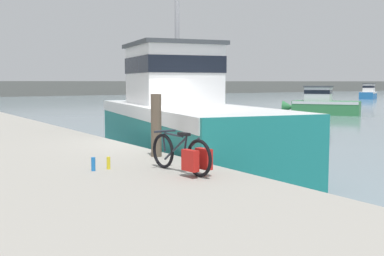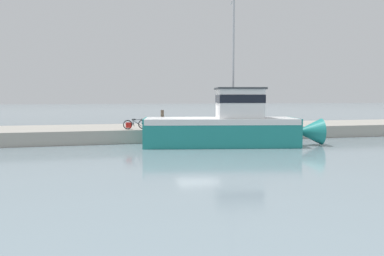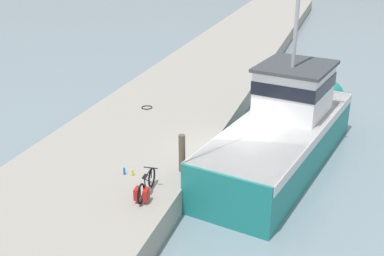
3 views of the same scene
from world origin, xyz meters
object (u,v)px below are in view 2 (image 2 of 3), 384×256
at_px(fishing_boat_main, 229,124).
at_px(water_bottle_on_curb, 147,126).
at_px(water_bottle_by_bike, 147,126).
at_px(mooring_post, 162,120).
at_px(bicycle_touring, 133,124).

height_order(fishing_boat_main, water_bottle_on_curb, fishing_boat_main).
distance_m(fishing_boat_main, water_bottle_on_curb, 6.43).
height_order(fishing_boat_main, water_bottle_by_bike, fishing_boat_main).
bearing_deg(water_bottle_on_curb, mooring_post, 26.18).
height_order(bicycle_touring, water_bottle_on_curb, bicycle_touring).
xyz_separation_m(fishing_boat_main, water_bottle_by_bike, (-4.25, -4.54, -0.33)).
relative_size(fishing_boat_main, water_bottle_on_curb, 47.91).
bearing_deg(water_bottle_on_curb, fishing_boat_main, 45.10).
distance_m(bicycle_touring, water_bottle_by_bike, 1.44).
height_order(bicycle_touring, water_bottle_by_bike, bicycle_touring).
relative_size(fishing_boat_main, mooring_post, 8.84).
distance_m(fishing_boat_main, water_bottle_by_bike, 6.22).
bearing_deg(fishing_boat_main, mooring_post, -115.80).
xyz_separation_m(fishing_boat_main, mooring_post, (-2.84, -3.72, 0.20)).
relative_size(mooring_post, water_bottle_on_curb, 5.42).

